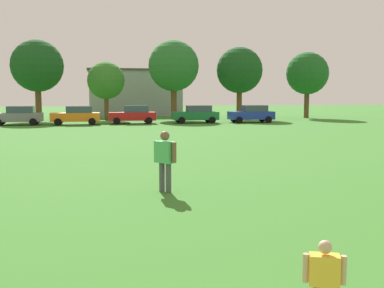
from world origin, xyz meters
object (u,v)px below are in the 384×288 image
parked_car_green_3 (196,114)px  tree_right (240,70)px  child_kite_flyer (324,276)px  parked_car_orange_1 (76,115)px  parked_car_gray_0 (18,116)px  tree_center_left (106,81)px  tree_left (37,66)px  parked_car_red_2 (133,115)px  parked_car_blue_4 (252,114)px  tree_center_right (174,66)px  tree_far_right (307,74)px  adult_bystander (165,156)px

parked_car_green_3 → tree_right: size_ratio=0.54×
child_kite_flyer → parked_car_orange_1: 37.94m
parked_car_gray_0 → tree_right: (22.50, 6.58, 4.53)m
tree_center_left → tree_left: bearing=-178.3°
parked_car_red_2 → parked_car_blue_4: 11.45m
parked_car_red_2 → tree_right: (12.33, 6.58, 4.53)m
tree_left → parked_car_green_3: bearing=-25.2°
tree_left → tree_right: tree_left is taller
parked_car_red_2 → tree_right: tree_right is taller
parked_car_red_2 → parked_car_blue_4: (11.44, -0.50, 0.00)m
child_kite_flyer → tree_center_left: bearing=113.4°
parked_car_blue_4 → tree_center_right: 11.01m
parked_car_gray_0 → tree_far_right: (30.83, 7.00, 4.28)m
parked_car_gray_0 → tree_left: tree_left is taller
parked_car_gray_0 → tree_center_right: bearing=-155.5°
parked_car_red_2 → tree_center_right: 9.80m
parked_car_gray_0 → adult_bystander: bearing=106.4°
parked_car_red_2 → tree_right: size_ratio=0.54×
tree_left → tree_far_right: size_ratio=1.09×
parked_car_red_2 → tree_center_right: tree_center_right is taller
tree_right → adult_bystander: bearing=-110.1°
parked_car_orange_1 → adult_bystander: bearing=97.4°
adult_bystander → parked_car_orange_1: adult_bystander is taller
child_kite_flyer → tree_center_left: 45.51m
adult_bystander → tree_center_right: bearing=-47.7°
parked_car_orange_1 → parked_car_gray_0: bearing=-5.4°
child_kite_flyer → tree_center_right: size_ratio=0.12×
parked_car_blue_4 → tree_center_right: size_ratio=0.50×
adult_bystander → parked_car_gray_0: (-8.94, 30.45, -0.15)m
adult_bystander → tree_far_right: tree_far_right is taller
parked_car_red_2 → child_kite_flyer: bearing=89.3°
tree_left → tree_center_left: 7.11m
parked_car_blue_4 → tree_left: (-20.74, 7.49, 4.77)m
tree_center_left → tree_right: (14.67, -0.61, 1.21)m
parked_car_blue_4 → tree_center_left: tree_center_left is taller
tree_right → tree_center_right: bearing=177.7°
tree_far_right → parked_car_red_2: bearing=-161.3°
tree_center_left → tree_center_right: size_ratio=0.72×
parked_car_orange_1 → tree_center_right: 13.40m
adult_bystander → tree_left: size_ratio=0.20×
parked_car_blue_4 → tree_right: size_ratio=0.54×
adult_bystander → parked_car_red_2: bearing=-40.6°
tree_center_right → tree_far_right: size_ratio=1.13×
child_kite_flyer → parked_car_orange_1: bearing=118.1°
adult_bystander → tree_left: tree_left is taller
adult_bystander → parked_car_orange_1: 30.22m
child_kite_flyer → parked_car_green_3: parked_car_green_3 is taller
tree_left → tree_far_right: (29.96, 0.01, -0.49)m
adult_bystander → tree_far_right: size_ratio=0.22×
parked_car_gray_0 → tree_far_right: tree_far_right is taller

